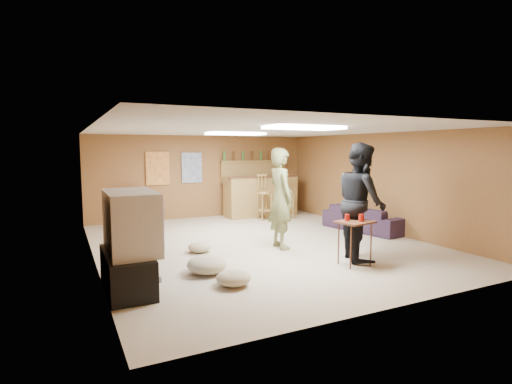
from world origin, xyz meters
name	(u,v)px	position (x,y,z in m)	size (l,w,h in m)	color
ground	(261,244)	(0.00, 0.00, 0.00)	(7.00, 7.00, 0.00)	tan
ceiling	(261,130)	(0.00, 0.00, 2.20)	(6.00, 7.00, 0.02)	silver
wall_back	(202,177)	(0.00, 3.50, 1.10)	(6.00, 0.02, 2.20)	brown
wall_front	(399,214)	(0.00, -3.50, 1.10)	(6.00, 0.02, 2.20)	brown
wall_left	(93,196)	(-3.00, 0.00, 1.10)	(0.02, 7.00, 2.20)	brown
wall_right	(379,182)	(3.00, 0.00, 1.10)	(0.02, 7.00, 2.20)	brown
tv_stand	(127,271)	(-2.72, -1.50, 0.25)	(0.55, 1.30, 0.50)	black
dvd_box	(144,276)	(-2.50, -1.50, 0.15)	(0.35, 0.50, 0.08)	#B2B2B7
tv_body	(131,222)	(-2.65, -1.50, 0.90)	(0.60, 1.10, 0.80)	#B2B2B7
tv_screen	(155,220)	(-2.34, -1.50, 0.90)	(0.02, 0.95, 0.65)	navy
bar_counter	(261,196)	(1.50, 2.95, 0.55)	(2.00, 0.60, 1.10)	olive
bar_lip	(265,177)	(1.50, 2.70, 1.10)	(2.10, 0.12, 0.05)	#422315
bar_shelf	(254,161)	(1.50, 3.40, 1.50)	(2.00, 0.18, 0.05)	olive
bar_backing	(253,172)	(1.50, 3.42, 1.20)	(2.00, 0.14, 0.60)	olive
poster_left	(158,168)	(-1.20, 3.46, 1.35)	(0.60, 0.03, 0.85)	#BF3F26
poster_right	(192,168)	(-0.30, 3.46, 1.35)	(0.55, 0.03, 0.80)	#334C99
folding_chair_stack	(127,206)	(-2.00, 3.30, 0.45)	(0.50, 0.14, 0.90)	red
ceiling_panel_front	(304,128)	(0.00, -1.50, 2.17)	(1.20, 0.60, 0.04)	white
ceiling_panel_back	(236,134)	(0.00, 1.20, 2.17)	(1.20, 0.60, 0.04)	white
person_olive	(281,198)	(0.20, -0.43, 0.93)	(0.68, 0.45, 1.87)	olive
person_black	(361,201)	(1.02, -1.68, 0.98)	(0.95, 0.74, 1.95)	black
sofa	(364,218)	(2.70, 0.12, 0.28)	(1.91, 0.75, 0.56)	black
tray_table	(355,243)	(0.70, -1.93, 0.36)	(0.55, 0.44, 0.71)	#422315
cup_red_near	(347,218)	(0.59, -1.87, 0.76)	(0.08, 0.08, 0.11)	#A4140A
cup_red_far	(361,218)	(0.75, -2.00, 0.77)	(0.08, 0.08, 0.12)	#A4140A
cup_blue	(360,216)	(0.86, -1.85, 0.77)	(0.08, 0.08, 0.12)	navy
bar_stool_left	(264,196)	(1.31, 2.36, 0.63)	(0.40, 0.40, 1.25)	olive
bar_stool_right	(286,198)	(1.91, 2.25, 0.56)	(0.36, 0.36, 1.13)	olive
cushion_near_tv	(207,264)	(-1.55, -1.30, 0.13)	(0.60, 0.60, 0.27)	tan
cushion_mid	(200,247)	(-1.26, -0.07, 0.09)	(0.41, 0.41, 0.19)	tan
cushion_far	(234,278)	(-1.41, -1.97, 0.11)	(0.47, 0.47, 0.21)	tan
bottle_row	(252,156)	(1.44, 3.38, 1.65)	(1.76, 0.08, 0.26)	#3F7233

